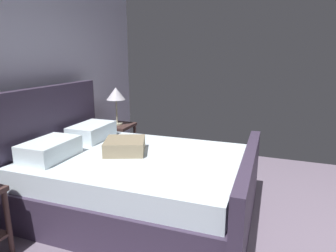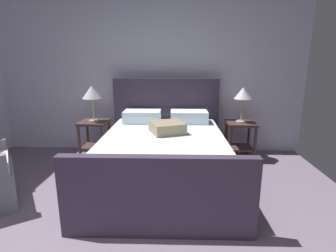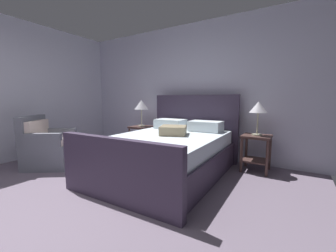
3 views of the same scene
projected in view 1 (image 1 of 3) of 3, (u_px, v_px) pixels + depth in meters
name	position (u px, v px, depth m)	size (l,w,h in m)	color
wall_back	(0.00, 81.00, 2.99)	(5.25, 0.12, 2.71)	silver
bed	(132.00, 179.00, 3.09)	(1.76, 2.33, 1.27)	#392E43
nightstand_right	(118.00, 137.00, 4.44)	(0.44, 0.44, 0.60)	#48302B
table_lamp_right	(116.00, 95.00, 4.29)	(0.27, 0.27, 0.55)	#B7B293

